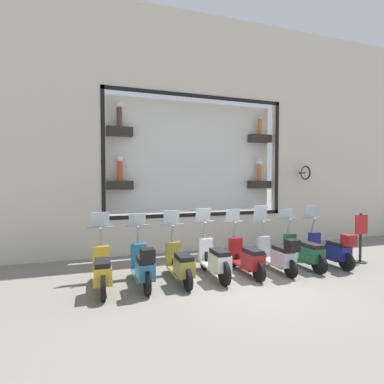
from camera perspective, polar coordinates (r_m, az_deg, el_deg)
ground_plane at (r=7.41m, az=10.58°, el=-16.55°), size 120.00×120.00×0.00m
building_facade at (r=10.45m, az=0.84°, el=11.39°), size 1.18×36.00×7.96m
scooter_navy_0 at (r=9.33m, az=25.15°, el=-9.83°), size 1.80×0.61×1.61m
scooter_green_1 at (r=8.81m, az=20.67°, el=-10.72°), size 1.80×0.61×1.54m
scooter_silver_2 at (r=8.23m, az=16.14°, el=-11.36°), size 1.79×0.60×1.67m
scooter_red_3 at (r=7.84m, az=10.47°, el=-12.27°), size 1.79×0.60×1.60m
scooter_white_4 at (r=7.47m, az=4.40°, el=-12.77°), size 1.81×0.60×1.64m
scooter_olive_5 at (r=7.18m, az=-2.22°, el=-13.59°), size 1.80×0.60×1.62m
scooter_teal_6 at (r=6.92m, az=-9.27°, el=-13.79°), size 1.80×0.61×1.56m
scooter_yellow_7 at (r=6.91m, az=-16.78°, el=-14.19°), size 1.80×0.61×1.63m
shop_sign_post at (r=10.01m, az=29.47°, el=-7.39°), size 0.36×0.45×1.44m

